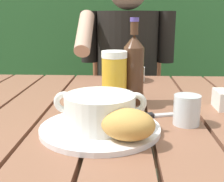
{
  "coord_description": "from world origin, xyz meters",
  "views": [
    {
      "loc": [
        0.01,
        -0.84,
        1.01
      ],
      "look_at": [
        -0.02,
        -0.1,
        0.82
      ],
      "focal_mm": 47.76,
      "sensor_mm": 36.0,
      "label": 1
    }
  ],
  "objects_px": {
    "beer_bottle": "(134,68)",
    "beer_glass": "(114,79)",
    "person_eating": "(127,71)",
    "water_glass_small": "(187,110)",
    "soup_bowl": "(100,110)",
    "bread_roll": "(128,124)",
    "serving_plate": "(100,128)",
    "table_knife": "(152,115)",
    "diner_bowl": "(128,74)",
    "chair_near_diner": "(126,104)"
  },
  "relations": [
    {
      "from": "table_knife",
      "to": "bread_roll",
      "type": "bearing_deg",
      "value": -110.34
    },
    {
      "from": "soup_bowl",
      "to": "person_eating",
      "type": "bearing_deg",
      "value": 85.96
    },
    {
      "from": "diner_bowl",
      "to": "beer_bottle",
      "type": "bearing_deg",
      "value": -87.31
    },
    {
      "from": "serving_plate",
      "to": "beer_glass",
      "type": "xyz_separation_m",
      "value": [
        0.02,
        0.2,
        0.08
      ]
    },
    {
      "from": "water_glass_small",
      "to": "table_knife",
      "type": "bearing_deg",
      "value": 146.75
    },
    {
      "from": "chair_near_diner",
      "to": "beer_glass",
      "type": "relative_size",
      "value": 6.23
    },
    {
      "from": "water_glass_small",
      "to": "beer_bottle",
      "type": "bearing_deg",
      "value": 125.05
    },
    {
      "from": "person_eating",
      "to": "soup_bowl",
      "type": "height_order",
      "value": "person_eating"
    },
    {
      "from": "table_knife",
      "to": "diner_bowl",
      "type": "distance_m",
      "value": 0.46
    },
    {
      "from": "water_glass_small",
      "to": "diner_bowl",
      "type": "height_order",
      "value": "water_glass_small"
    },
    {
      "from": "person_eating",
      "to": "soup_bowl",
      "type": "distance_m",
      "value": 0.9
    },
    {
      "from": "beer_glass",
      "to": "diner_bowl",
      "type": "xyz_separation_m",
      "value": [
        0.04,
        0.36,
        -0.05
      ]
    },
    {
      "from": "soup_bowl",
      "to": "serving_plate",
      "type": "bearing_deg",
      "value": 63.43
    },
    {
      "from": "beer_bottle",
      "to": "serving_plate",
      "type": "bearing_deg",
      "value": -109.35
    },
    {
      "from": "beer_bottle",
      "to": "beer_glass",
      "type": "bearing_deg",
      "value": -150.51
    },
    {
      "from": "beer_glass",
      "to": "beer_bottle",
      "type": "bearing_deg",
      "value": 29.49
    },
    {
      "from": "chair_near_diner",
      "to": "beer_glass",
      "type": "xyz_separation_m",
      "value": [
        -0.04,
        -0.89,
        0.34
      ]
    },
    {
      "from": "soup_bowl",
      "to": "bread_roll",
      "type": "bearing_deg",
      "value": -49.4
    },
    {
      "from": "person_eating",
      "to": "beer_bottle",
      "type": "relative_size",
      "value": 4.9
    },
    {
      "from": "bread_roll",
      "to": "water_glass_small",
      "type": "xyz_separation_m",
      "value": [
        0.14,
        0.13,
        -0.01
      ]
    },
    {
      "from": "beer_bottle",
      "to": "table_knife",
      "type": "relative_size",
      "value": 1.77
    },
    {
      "from": "chair_near_diner",
      "to": "person_eating",
      "type": "xyz_separation_m",
      "value": [
        -0.0,
        -0.2,
        0.24
      ]
    },
    {
      "from": "bread_roll",
      "to": "table_knife",
      "type": "bearing_deg",
      "value": 69.66
    },
    {
      "from": "soup_bowl",
      "to": "bread_roll",
      "type": "distance_m",
      "value": 0.1
    },
    {
      "from": "bread_roll",
      "to": "beer_glass",
      "type": "distance_m",
      "value": 0.28
    },
    {
      "from": "soup_bowl",
      "to": "beer_bottle",
      "type": "bearing_deg",
      "value": 70.65
    },
    {
      "from": "person_eating",
      "to": "soup_bowl",
      "type": "bearing_deg",
      "value": -94.04
    },
    {
      "from": "soup_bowl",
      "to": "beer_glass",
      "type": "bearing_deg",
      "value": 82.88
    },
    {
      "from": "chair_near_diner",
      "to": "soup_bowl",
      "type": "bearing_deg",
      "value": -93.47
    },
    {
      "from": "soup_bowl",
      "to": "diner_bowl",
      "type": "distance_m",
      "value": 0.56
    },
    {
      "from": "chair_near_diner",
      "to": "soup_bowl",
      "type": "height_order",
      "value": "chair_near_diner"
    },
    {
      "from": "person_eating",
      "to": "water_glass_small",
      "type": "relative_size",
      "value": 16.89
    },
    {
      "from": "beer_glass",
      "to": "table_knife",
      "type": "distance_m",
      "value": 0.16
    },
    {
      "from": "chair_near_diner",
      "to": "water_glass_small",
      "type": "bearing_deg",
      "value": -82.28
    },
    {
      "from": "serving_plate",
      "to": "diner_bowl",
      "type": "relative_size",
      "value": 1.99
    },
    {
      "from": "beer_glass",
      "to": "water_glass_small",
      "type": "height_order",
      "value": "beer_glass"
    },
    {
      "from": "chair_near_diner",
      "to": "water_glass_small",
      "type": "xyz_separation_m",
      "value": [
        0.14,
        -1.04,
        0.3
      ]
    },
    {
      "from": "beer_bottle",
      "to": "diner_bowl",
      "type": "bearing_deg",
      "value": 92.69
    },
    {
      "from": "table_knife",
      "to": "diner_bowl",
      "type": "height_order",
      "value": "diner_bowl"
    },
    {
      "from": "chair_near_diner",
      "to": "beer_bottle",
      "type": "xyz_separation_m",
      "value": [
        0.02,
        -0.86,
        0.37
      ]
    },
    {
      "from": "serving_plate",
      "to": "bread_roll",
      "type": "bearing_deg",
      "value": -49.4
    },
    {
      "from": "chair_near_diner",
      "to": "serving_plate",
      "type": "height_order",
      "value": "chair_near_diner"
    },
    {
      "from": "chair_near_diner",
      "to": "person_eating",
      "type": "height_order",
      "value": "person_eating"
    },
    {
      "from": "serving_plate",
      "to": "diner_bowl",
      "type": "xyz_separation_m",
      "value": [
        0.07,
        0.56,
        0.02
      ]
    },
    {
      "from": "water_glass_small",
      "to": "chair_near_diner",
      "type": "bearing_deg",
      "value": 97.72
    },
    {
      "from": "serving_plate",
      "to": "water_glass_small",
      "type": "relative_size",
      "value": 3.77
    },
    {
      "from": "beer_bottle",
      "to": "diner_bowl",
      "type": "distance_m",
      "value": 0.33
    },
    {
      "from": "person_eating",
      "to": "water_glass_small",
      "type": "height_order",
      "value": "person_eating"
    },
    {
      "from": "chair_near_diner",
      "to": "water_glass_small",
      "type": "relative_size",
      "value": 13.7
    },
    {
      "from": "serving_plate",
      "to": "bread_roll",
      "type": "distance_m",
      "value": 0.1
    }
  ]
}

